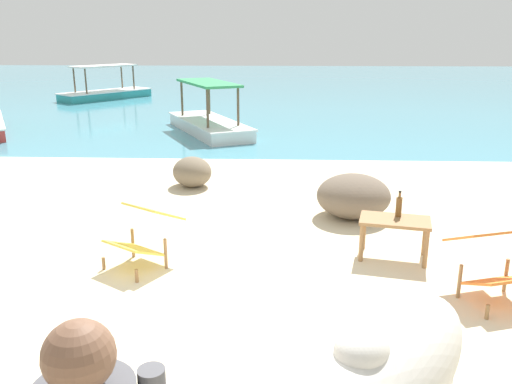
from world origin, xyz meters
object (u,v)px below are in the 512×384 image
deck_chair_near (144,231)px  deck_chair_far (489,260)px  low_bench_table (395,226)px  bottle (399,206)px  boat_white (209,122)px  cow (380,378)px  boat_teal (106,92)px

deck_chair_near → deck_chair_far: size_ratio=1.04×
low_bench_table → bottle: (0.05, 0.09, 0.20)m
deck_chair_far → boat_white: bearing=-174.4°
cow → boat_teal: boat_teal is taller
low_bench_table → boat_teal: size_ratio=0.23×
low_bench_table → boat_white: boat_white is taller
deck_chair_near → boat_white: bearing=-143.6°
cow → boat_white: boat_white is taller
boat_teal → low_bench_table: bearing=65.8°
boat_teal → boat_white: 8.73m
bottle → deck_chair_far: bearing=-56.6°
boat_white → deck_chair_far: bearing=177.2°
bottle → deck_chair_far: (0.65, -0.98, -0.20)m
cow → deck_chair_near: size_ratio=1.94×
bottle → low_bench_table: bearing=-118.7°
cow → deck_chair_near: (-1.97, 2.95, -0.35)m
bottle → boat_white: 8.47m
bottle → deck_chair_near: 2.82m
low_bench_table → deck_chair_near: bearing=-161.5°
cow → deck_chair_far: cow is taller
deck_chair_far → boat_white: boat_white is taller
bottle → boat_white: size_ratio=0.08×
deck_chair_near → deck_chair_far: 3.49m
boat_teal → bottle: bearing=66.1°
low_bench_table → boat_teal: 17.14m
bottle → boat_teal: size_ratio=0.08×
deck_chair_near → bottle: bearing=131.6°
low_bench_table → boat_teal: (-8.09, 15.11, -0.14)m
cow → deck_chair_near: cow is taller
low_bench_table → deck_chair_far: (0.70, -0.89, -0.00)m
cow → bottle: 3.43m
cow → bottle: cow is taller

